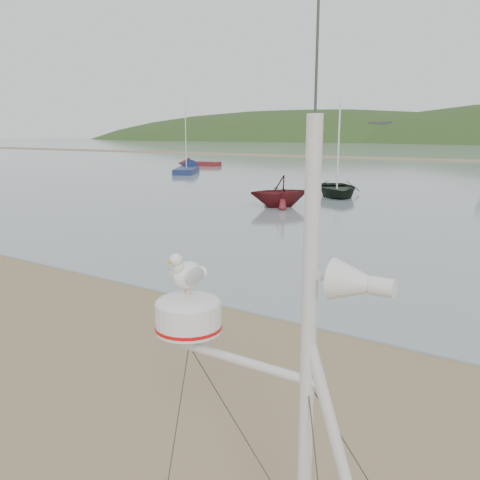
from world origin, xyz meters
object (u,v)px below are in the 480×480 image
Objects in this scene: boat_red at (280,177)px; sailboat_blue_near at (189,169)px; boat_dark at (338,158)px; dinghy_red_far at (194,164)px.

sailboat_blue_near is at bearing 179.30° from boat_red.
boat_dark is 5.92m from boat_red.
boat_dark is at bearing -34.83° from dinghy_red_far.
sailboat_blue_near is (-20.10, 10.43, -2.03)m from boat_dark.
boat_dark reaches higher than dinghy_red_far.
sailboat_blue_near is at bearing -53.49° from dinghy_red_far.
boat_red is 25.39m from sailboat_blue_near.
boat_red is 34.31m from dinghy_red_far.
dinghy_red_far is (-24.87, 23.59, -1.29)m from boat_red.
boat_dark is at bearing -27.43° from sailboat_blue_near.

